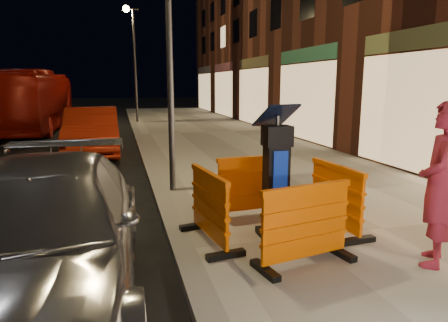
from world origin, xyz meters
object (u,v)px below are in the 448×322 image
object	(u,v)px
car_red	(94,154)
parking_kiosk	(276,175)
barrier_bldgside	(336,197)
car_silver	(46,298)
barrier_front	(306,225)
barrier_kerbside	(210,208)
man	(440,185)
barrier_back	(253,186)
bus_doubledecker	(35,131)

from	to	relation	value
car_red	parking_kiosk	bearing A→B (deg)	-72.78
barrier_bldgside	car_silver	distance (m)	4.00
barrier_bldgside	car_silver	size ratio (longest dim) A/B	0.25
car_silver	car_red	size ratio (longest dim) A/B	1.09
parking_kiosk	barrier_front	distance (m)	1.03
barrier_kerbside	barrier_bldgside	xyz separation A→B (m)	(1.90, 0.00, 0.00)
barrier_front	barrier_bldgside	distance (m)	1.34
barrier_front	car_red	xyz separation A→B (m)	(-2.94, 9.45, -0.64)
parking_kiosk	man	xyz separation A→B (m)	(1.51, -1.32, 0.10)
barrier_front	barrier_back	distance (m)	1.90
barrier_front	barrier_kerbside	size ratio (longest dim) A/B	1.00
car_silver	bus_doubledecker	bearing A→B (deg)	101.48
barrier_bldgside	bus_doubledecker	distance (m)	17.37
parking_kiosk	man	bearing A→B (deg)	-47.73
barrier_kerbside	car_red	bearing A→B (deg)	4.67
barrier_front	barrier_kerbside	world-z (taller)	same
car_silver	parking_kiosk	bearing A→B (deg)	14.81
barrier_front	barrier_bldgside	xyz separation A→B (m)	(0.95, 0.95, 0.00)
man	car_silver	bearing A→B (deg)	-56.15
parking_kiosk	barrier_back	size ratio (longest dim) A/B	1.40
bus_doubledecker	man	world-z (taller)	man
barrier_back	man	distance (m)	2.77
bus_doubledecker	car_red	bearing A→B (deg)	-66.68
barrier_back	man	world-z (taller)	man
barrier_kerbside	man	bearing A→B (deg)	-126.75
car_silver	car_red	world-z (taller)	car_red
bus_doubledecker	parking_kiosk	bearing A→B (deg)	-68.68
barrier_kerbside	bus_doubledecker	size ratio (longest dim) A/B	0.12
car_red	barrier_back	bearing A→B (deg)	-70.58
barrier_front	bus_doubledecker	bearing A→B (deg)	98.27
barrier_bldgside	man	distance (m)	1.51
barrier_kerbside	car_red	world-z (taller)	barrier_kerbside
barrier_back	car_silver	bearing A→B (deg)	-153.69
barrier_bldgside	car_red	bearing A→B (deg)	20.08
barrier_bldgside	man	xyz separation A→B (m)	(0.56, -1.32, 0.49)
barrier_bldgside	car_red	xyz separation A→B (m)	(-3.89, 8.50, -0.64)
barrier_back	bus_doubledecker	size ratio (longest dim) A/B	0.12
barrier_kerbside	car_silver	size ratio (longest dim) A/B	0.25
man	barrier_kerbside	bearing A→B (deg)	-76.80
barrier_bldgside	man	size ratio (longest dim) A/B	0.64
man	car_red	bearing A→B (deg)	-114.19
barrier_back	barrier_kerbside	bearing A→B (deg)	-138.49
barrier_kerbside	barrier_bldgside	distance (m)	1.90
barrier_back	bus_doubledecker	bearing A→B (deg)	108.55
bus_doubledecker	barrier_back	bearing A→B (deg)	-67.48
car_silver	barrier_back	bearing A→B (deg)	30.66
barrier_front	man	distance (m)	1.63
man	bus_doubledecker	bearing A→B (deg)	-114.84
barrier_back	man	xyz separation A→B (m)	(1.51, -2.27, 0.49)
car_red	man	distance (m)	10.84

